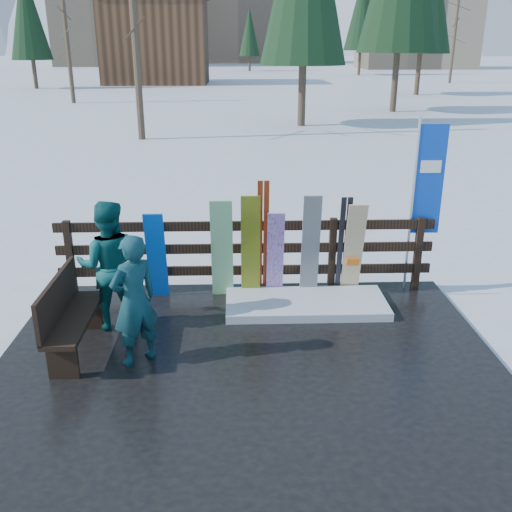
{
  "coord_description": "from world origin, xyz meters",
  "views": [
    {
      "loc": [
        -0.12,
        -5.79,
        3.61
      ],
      "look_at": [
        0.11,
        1.0,
        1.1
      ],
      "focal_mm": 40.0,
      "sensor_mm": 36.0,
      "label": 1
    }
  ],
  "objects_px": {
    "rental_flag": "(425,187)",
    "person_front": "(134,301)",
    "snowboard_0": "(156,256)",
    "snowboard_4": "(310,247)",
    "snowboard_5": "(353,250)",
    "snowboard_2": "(251,247)",
    "snowboard_3": "(275,255)",
    "bench": "(68,314)",
    "person_back": "(109,265)",
    "snowboard_1": "(222,250)"
  },
  "relations": [
    {
      "from": "rental_flag",
      "to": "person_front",
      "type": "distance_m",
      "value": 4.51
    },
    {
      "from": "snowboard_0",
      "to": "rental_flag",
      "type": "relative_size",
      "value": 0.53
    },
    {
      "from": "snowboard_4",
      "to": "snowboard_5",
      "type": "bearing_deg",
      "value": 0.0
    },
    {
      "from": "snowboard_2",
      "to": "snowboard_5",
      "type": "bearing_deg",
      "value": 0.0
    },
    {
      "from": "snowboard_3",
      "to": "bench",
      "type": "bearing_deg",
      "value": -149.47
    },
    {
      "from": "snowboard_2",
      "to": "person_back",
      "type": "xyz_separation_m",
      "value": [
        -1.86,
        -0.82,
        0.07
      ]
    },
    {
      "from": "snowboard_3",
      "to": "person_front",
      "type": "height_order",
      "value": "person_front"
    },
    {
      "from": "person_back",
      "to": "rental_flag",
      "type": "bearing_deg",
      "value": -170.4
    },
    {
      "from": "snowboard_1",
      "to": "rental_flag",
      "type": "distance_m",
      "value": 3.1
    },
    {
      "from": "snowboard_3",
      "to": "person_back",
      "type": "xyz_separation_m",
      "value": [
        -2.22,
        -0.82,
        0.19
      ]
    },
    {
      "from": "snowboard_0",
      "to": "snowboard_4",
      "type": "bearing_deg",
      "value": 0.0
    },
    {
      "from": "bench",
      "to": "person_back",
      "type": "relative_size",
      "value": 0.87
    },
    {
      "from": "snowboard_2",
      "to": "person_front",
      "type": "bearing_deg",
      "value": -127.62
    },
    {
      "from": "snowboard_1",
      "to": "snowboard_5",
      "type": "relative_size",
      "value": 1.03
    },
    {
      "from": "bench",
      "to": "rental_flag",
      "type": "height_order",
      "value": "rental_flag"
    },
    {
      "from": "snowboard_1",
      "to": "snowboard_4",
      "type": "relative_size",
      "value": 0.97
    },
    {
      "from": "snowboard_0",
      "to": "snowboard_3",
      "type": "bearing_deg",
      "value": 0.0
    },
    {
      "from": "snowboard_2",
      "to": "person_back",
      "type": "relative_size",
      "value": 0.92
    },
    {
      "from": "snowboard_2",
      "to": "rental_flag",
      "type": "xyz_separation_m",
      "value": [
        2.55,
        0.27,
        0.81
      ]
    },
    {
      "from": "snowboard_4",
      "to": "rental_flag",
      "type": "bearing_deg",
      "value": 9.12
    },
    {
      "from": "snowboard_4",
      "to": "person_back",
      "type": "distance_m",
      "value": 2.85
    },
    {
      "from": "snowboard_2",
      "to": "bench",
      "type": "bearing_deg",
      "value": -145.59
    },
    {
      "from": "snowboard_5",
      "to": "person_back",
      "type": "relative_size",
      "value": 0.87
    },
    {
      "from": "bench",
      "to": "snowboard_3",
      "type": "xyz_separation_m",
      "value": [
        2.59,
        1.53,
        0.16
      ]
    },
    {
      "from": "snowboard_3",
      "to": "person_front",
      "type": "distance_m",
      "value": 2.49
    },
    {
      "from": "bench",
      "to": "snowboard_0",
      "type": "distance_m",
      "value": 1.77
    },
    {
      "from": "snowboard_1",
      "to": "bench",
      "type": "bearing_deg",
      "value": -139.94
    },
    {
      "from": "snowboard_4",
      "to": "bench",
      "type": "bearing_deg",
      "value": -153.77
    },
    {
      "from": "snowboard_0",
      "to": "snowboard_1",
      "type": "height_order",
      "value": "snowboard_1"
    },
    {
      "from": "snowboard_4",
      "to": "person_front",
      "type": "height_order",
      "value": "person_front"
    },
    {
      "from": "rental_flag",
      "to": "person_front",
      "type": "height_order",
      "value": "rental_flag"
    },
    {
      "from": "snowboard_0",
      "to": "person_front",
      "type": "height_order",
      "value": "person_front"
    },
    {
      "from": "person_back",
      "to": "person_front",
      "type": "bearing_deg",
      "value": 112.14
    },
    {
      "from": "snowboard_5",
      "to": "rental_flag",
      "type": "distance_m",
      "value": 1.39
    },
    {
      "from": "bench",
      "to": "snowboard_2",
      "type": "height_order",
      "value": "snowboard_2"
    },
    {
      "from": "snowboard_0",
      "to": "snowboard_1",
      "type": "xyz_separation_m",
      "value": [
        0.95,
        -0.0,
        0.09
      ]
    },
    {
      "from": "rental_flag",
      "to": "person_front",
      "type": "bearing_deg",
      "value": -152.38
    },
    {
      "from": "snowboard_3",
      "to": "person_front",
      "type": "relative_size",
      "value": 0.86
    },
    {
      "from": "snowboard_0",
      "to": "snowboard_1",
      "type": "bearing_deg",
      "value": -0.0
    },
    {
      "from": "snowboard_0",
      "to": "person_front",
      "type": "relative_size",
      "value": 0.87
    },
    {
      "from": "snowboard_1",
      "to": "snowboard_3",
      "type": "xyz_separation_m",
      "value": [
        0.77,
        0.0,
        -0.09
      ]
    },
    {
      "from": "snowboard_5",
      "to": "bench",
      "type": "bearing_deg",
      "value": -157.74
    },
    {
      "from": "rental_flag",
      "to": "person_back",
      "type": "relative_size",
      "value": 1.51
    },
    {
      "from": "snowboard_3",
      "to": "snowboard_4",
      "type": "xyz_separation_m",
      "value": [
        0.51,
        0.0,
        0.12
      ]
    },
    {
      "from": "snowboard_1",
      "to": "snowboard_0",
      "type": "bearing_deg",
      "value": 180.0
    },
    {
      "from": "snowboard_2",
      "to": "rental_flag",
      "type": "distance_m",
      "value": 2.69
    },
    {
      "from": "snowboard_0",
      "to": "rental_flag",
      "type": "xyz_separation_m",
      "value": [
        3.92,
        0.27,
        0.93
      ]
    },
    {
      "from": "snowboard_1",
      "to": "snowboard_5",
      "type": "xyz_separation_m",
      "value": [
        1.92,
        0.0,
        -0.03
      ]
    },
    {
      "from": "snowboard_1",
      "to": "snowboard_3",
      "type": "relative_size",
      "value": 1.13
    },
    {
      "from": "snowboard_3",
      "to": "rental_flag",
      "type": "xyz_separation_m",
      "value": [
        2.19,
        0.27,
        0.93
      ]
    }
  ]
}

